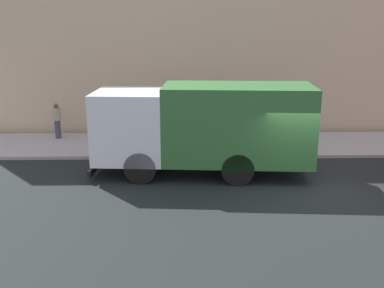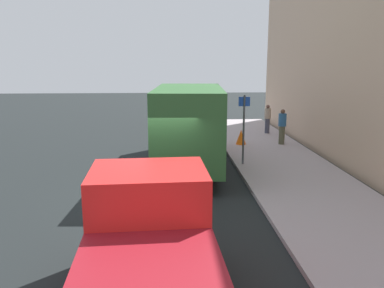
{
  "view_description": "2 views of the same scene",
  "coord_description": "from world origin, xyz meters",
  "px_view_note": "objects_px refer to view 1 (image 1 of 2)",
  "views": [
    {
      "loc": [
        -13.95,
        3.87,
        5.33
      ],
      "look_at": [
        0.61,
        3.61,
        1.29
      ],
      "focal_mm": 41.86,
      "sensor_mm": 36.0,
      "label": 1
    },
    {
      "loc": [
        0.41,
        -11.92,
        4.14
      ],
      "look_at": [
        1.23,
        1.99,
        1.18
      ],
      "focal_mm": 36.77,
      "sensor_mm": 36.0,
      "label": 2
    }
  ],
  "objects_px": {
    "pedestrian_standing": "(57,120)",
    "large_utility_truck": "(204,125)",
    "traffic_cone_orange": "(115,142)",
    "street_sign_post": "(206,115)",
    "pedestrian_walking": "(123,119)"
  },
  "relations": [
    {
      "from": "pedestrian_standing",
      "to": "large_utility_truck",
      "type": "bearing_deg",
      "value": -54.82
    },
    {
      "from": "large_utility_truck",
      "to": "pedestrian_standing",
      "type": "distance_m",
      "value": 8.02
    },
    {
      "from": "traffic_cone_orange",
      "to": "large_utility_truck",
      "type": "bearing_deg",
      "value": -127.35
    },
    {
      "from": "pedestrian_standing",
      "to": "street_sign_post",
      "type": "relative_size",
      "value": 0.59
    },
    {
      "from": "pedestrian_walking",
      "to": "traffic_cone_orange",
      "type": "distance_m",
      "value": 2.07
    },
    {
      "from": "pedestrian_standing",
      "to": "traffic_cone_orange",
      "type": "height_order",
      "value": "pedestrian_standing"
    },
    {
      "from": "street_sign_post",
      "to": "pedestrian_standing",
      "type": "bearing_deg",
      "value": 68.37
    },
    {
      "from": "large_utility_truck",
      "to": "street_sign_post",
      "type": "height_order",
      "value": "large_utility_truck"
    },
    {
      "from": "traffic_cone_orange",
      "to": "street_sign_post",
      "type": "height_order",
      "value": "street_sign_post"
    },
    {
      "from": "pedestrian_walking",
      "to": "traffic_cone_orange",
      "type": "bearing_deg",
      "value": 149.16
    },
    {
      "from": "large_utility_truck",
      "to": "pedestrian_standing",
      "type": "height_order",
      "value": "large_utility_truck"
    },
    {
      "from": "large_utility_truck",
      "to": "traffic_cone_orange",
      "type": "xyz_separation_m",
      "value": [
        2.7,
        3.54,
        -1.31
      ]
    },
    {
      "from": "traffic_cone_orange",
      "to": "street_sign_post",
      "type": "relative_size",
      "value": 0.26
    },
    {
      "from": "street_sign_post",
      "to": "large_utility_truck",
      "type": "bearing_deg",
      "value": 175.82
    },
    {
      "from": "pedestrian_standing",
      "to": "street_sign_post",
      "type": "distance_m",
      "value": 7.13
    }
  ]
}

